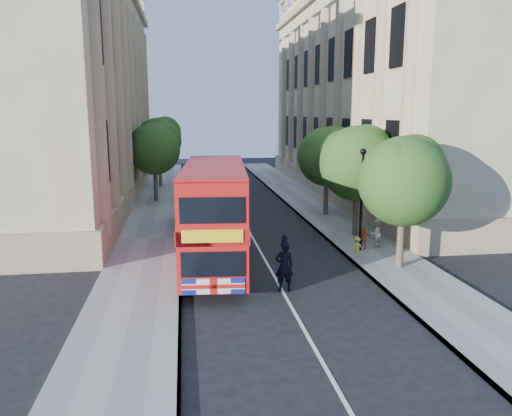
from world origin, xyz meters
name	(u,v)px	position (x,y,z in m)	size (l,w,h in m)	color
ground	(288,300)	(0.00, 0.00, 0.00)	(120.00, 120.00, 0.00)	black
pavement_right	(348,232)	(5.75, 10.00, 0.06)	(3.50, 80.00, 0.12)	gray
pavement_left	(150,239)	(-5.75, 10.00, 0.06)	(3.50, 80.00, 0.12)	gray
building_right	(390,89)	(13.80, 24.00, 9.00)	(12.00, 38.00, 18.00)	tan
building_left	(51,86)	(-13.80, 24.00, 9.00)	(12.00, 38.00, 18.00)	tan
tree_right_near	(405,176)	(5.84, 3.03, 4.25)	(4.00, 4.00, 6.08)	#473828
tree_right_mid	(358,159)	(5.84, 9.03, 4.45)	(4.20, 4.20, 6.37)	#473828
tree_right_far	(328,153)	(5.84, 15.03, 4.31)	(4.00, 4.00, 6.15)	#473828
tree_left_far	(155,146)	(-5.96, 22.03, 4.44)	(4.00, 4.00, 6.30)	#473828
tree_left_back	(159,138)	(-5.96, 30.03, 4.71)	(4.20, 4.20, 6.65)	#473828
lamp_post	(361,204)	(5.00, 6.00, 2.51)	(0.32, 0.32, 5.16)	black
double_decker_bus	(215,212)	(-2.42, 4.70, 2.55)	(3.42, 10.16, 4.61)	#BB0E0D
box_van	(199,204)	(-2.89, 12.77, 1.48)	(2.47, 5.40, 3.02)	black
police_constable	(284,266)	(0.06, 1.00, 1.02)	(0.74, 0.49, 2.04)	black
woman_pedestrian	(375,234)	(5.93, 6.30, 0.86)	(0.72, 0.56, 1.48)	silver
child_a	(364,238)	(5.23, 6.04, 0.71)	(0.69, 0.29, 1.18)	#EE5C2A
child_b	(357,247)	(4.40, 4.74, 0.63)	(0.65, 0.38, 1.01)	#D5CC48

